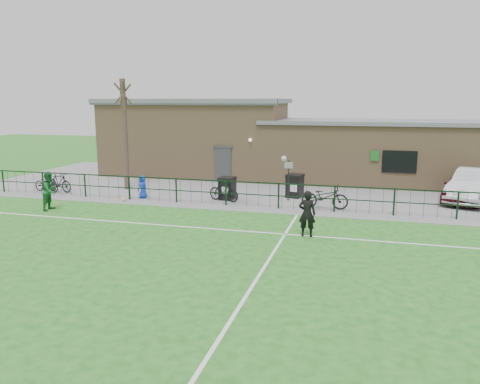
% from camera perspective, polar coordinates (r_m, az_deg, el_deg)
% --- Properties ---
extents(ground, '(90.00, 90.00, 0.00)m').
position_cam_1_polar(ground, '(14.24, -5.35, -8.92)').
color(ground, '#1F5F1C').
rests_on(ground, ground).
extents(paving_strip, '(34.00, 13.00, 0.02)m').
position_cam_1_polar(paving_strip, '(26.88, 4.76, 0.68)').
color(paving_strip, slate).
rests_on(paving_strip, ground).
extents(pitch_line_touch, '(28.00, 0.10, 0.01)m').
position_cam_1_polar(pitch_line_touch, '(21.42, 1.97, -2.01)').
color(pitch_line_touch, white).
rests_on(pitch_line_touch, ground).
extents(pitch_line_mid, '(28.00, 0.10, 0.01)m').
position_cam_1_polar(pitch_line_mid, '(17.86, -0.84, -4.68)').
color(pitch_line_mid, white).
rests_on(pitch_line_mid, ground).
extents(pitch_line_perp, '(0.10, 16.00, 0.01)m').
position_cam_1_polar(pitch_line_perp, '(13.70, 2.62, -9.69)').
color(pitch_line_perp, white).
rests_on(pitch_line_perp, ground).
extents(perimeter_fence, '(28.00, 0.10, 1.20)m').
position_cam_1_polar(perimeter_fence, '(21.48, 2.10, -0.34)').
color(perimeter_fence, black).
rests_on(perimeter_fence, ground).
extents(bare_tree, '(0.30, 0.30, 6.00)m').
position_cam_1_polar(bare_tree, '(26.37, -13.87, 6.75)').
color(bare_tree, '#403027').
rests_on(bare_tree, ground).
extents(wheelie_bin_left, '(0.75, 0.83, 1.03)m').
position_cam_1_polar(wheelie_bin_left, '(23.19, -1.55, 0.36)').
color(wheelie_bin_left, black).
rests_on(wheelie_bin_left, paving_strip).
extents(wheelie_bin_right, '(0.87, 0.94, 1.09)m').
position_cam_1_polar(wheelie_bin_right, '(23.87, 6.69, 0.67)').
color(wheelie_bin_right, black).
rests_on(wheelie_bin_right, paving_strip).
extents(sign_post, '(0.08, 0.08, 2.00)m').
position_cam_1_polar(sign_post, '(22.91, 5.93, 1.40)').
color(sign_post, black).
rests_on(sign_post, paving_strip).
extents(car_maroon, '(2.85, 4.53, 1.44)m').
position_cam_1_polar(car_maroon, '(25.05, 25.68, 0.53)').
color(car_maroon, '#4C0D18').
rests_on(car_maroon, paving_strip).
extents(car_silver, '(3.45, 5.14, 1.60)m').
position_cam_1_polar(car_silver, '(25.30, 26.72, 0.72)').
color(car_silver, '#B3B6BB').
rests_on(car_silver, paving_strip).
extents(bicycle_a, '(1.78, 0.91, 0.89)m').
position_cam_1_polar(bicycle_a, '(27.19, -22.51, 0.96)').
color(bicycle_a, black).
rests_on(bicycle_a, paving_strip).
extents(bicycle_b, '(1.81, 0.89, 1.05)m').
position_cam_1_polar(bicycle_b, '(26.85, -21.18, 1.10)').
color(bicycle_b, black).
rests_on(bicycle_b, paving_strip).
extents(bicycle_d, '(1.75, 0.97, 1.01)m').
position_cam_1_polar(bicycle_d, '(22.78, -2.00, 0.14)').
color(bicycle_d, black).
rests_on(bicycle_d, paving_strip).
extents(bicycle_e, '(2.11, 0.76, 1.10)m').
position_cam_1_polar(bicycle_e, '(21.52, 10.29, -0.57)').
color(bicycle_e, black).
rests_on(bicycle_e, paving_strip).
extents(spectator_child, '(0.65, 0.52, 1.15)m').
position_cam_1_polar(spectator_child, '(23.98, -11.78, 0.63)').
color(spectator_child, '#143DC0').
rests_on(spectator_child, paving_strip).
extents(goalkeeper_kick, '(1.75, 2.86, 2.61)m').
position_cam_1_polar(goalkeeper_kick, '(17.11, 8.10, -2.43)').
color(goalkeeper_kick, black).
rests_on(goalkeeper_kick, ground).
extents(outfield_player, '(0.66, 0.85, 1.74)m').
position_cam_1_polar(outfield_player, '(22.67, -22.16, 0.14)').
color(outfield_player, '#1A5D2A').
rests_on(outfield_player, ground).
extents(ball_ground, '(0.21, 0.21, 0.21)m').
position_cam_1_polar(ball_ground, '(23.55, -13.99, -0.87)').
color(ball_ground, white).
rests_on(ball_ground, ground).
extents(clubhouse, '(24.25, 5.40, 4.96)m').
position_cam_1_polar(clubhouse, '(29.67, 4.21, 5.99)').
color(clubhouse, '#A08059').
rests_on(clubhouse, ground).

